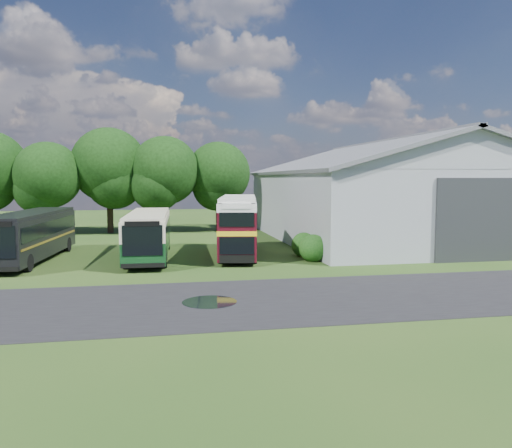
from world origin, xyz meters
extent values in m
plane|color=#1C3A12|center=(0.00, 0.00, 0.00)|extent=(120.00, 120.00, 0.00)
cube|color=black|center=(3.00, -3.00, 0.00)|extent=(60.00, 8.00, 0.02)
cylinder|color=black|center=(-1.50, -3.00, 0.00)|extent=(2.20, 2.20, 0.01)
cube|color=gray|center=(15.00, 16.00, 2.75)|extent=(18.00, 24.00, 5.50)
cube|color=#2D3033|center=(15.00, 3.92, 2.50)|extent=(5.20, 0.18, 5.00)
cylinder|color=black|center=(-13.00, 23.50, 1.53)|extent=(0.56, 0.56, 3.06)
sphere|color=black|center=(-13.00, 23.50, 5.27)|extent=(5.78, 5.78, 5.78)
cylinder|color=black|center=(-8.00, 24.80, 1.80)|extent=(0.56, 0.56, 3.60)
sphere|color=black|center=(-8.00, 24.80, 6.20)|extent=(6.80, 6.80, 6.80)
cylinder|color=black|center=(-3.00, 23.80, 1.66)|extent=(0.56, 0.56, 3.31)
sphere|color=black|center=(-3.00, 23.80, 5.70)|extent=(6.26, 6.26, 6.26)
cylinder|color=black|center=(2.00, 24.60, 1.58)|extent=(0.56, 0.56, 3.17)
sphere|color=black|center=(2.00, 24.60, 5.46)|extent=(5.98, 5.98, 5.98)
sphere|color=#194714|center=(5.60, 6.00, 0.00)|extent=(1.70, 1.70, 1.70)
sphere|color=#194714|center=(5.60, 8.00, 0.00)|extent=(1.60, 1.60, 1.60)
cube|color=#0E3517|center=(-4.15, 8.97, 1.57)|extent=(2.78, 10.48, 2.58)
cube|color=#410913|center=(1.50, 8.92, 2.04)|extent=(3.76, 9.13, 3.55)
cube|color=black|center=(-11.09, 9.23, 1.62)|extent=(3.42, 10.90, 2.67)
camera|label=1|loc=(-3.31, -22.58, 4.92)|focal=35.00mm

